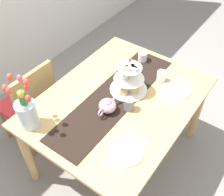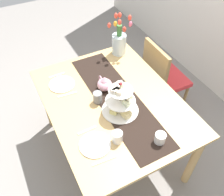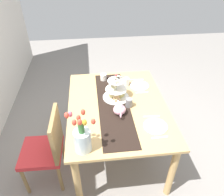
{
  "view_description": "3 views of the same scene",
  "coord_description": "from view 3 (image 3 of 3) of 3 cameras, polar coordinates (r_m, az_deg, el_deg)",
  "views": [
    {
      "loc": [
        -1.29,
        -0.86,
        2.32
      ],
      "look_at": [
        -0.07,
        0.02,
        0.82
      ],
      "focal_mm": 45.35,
      "sensor_mm": 36.0,
      "label": 1
    },
    {
      "loc": [
        1.25,
        -0.65,
        2.25
      ],
      "look_at": [
        0.07,
        -0.04,
        0.87
      ],
      "focal_mm": 38.7,
      "sensor_mm": 36.0,
      "label": 2
    },
    {
      "loc": [
        -1.82,
        0.27,
        2.22
      ],
      "look_at": [
        0.02,
        0.06,
        0.85
      ],
      "focal_mm": 34.28,
      "sensor_mm": 36.0,
      "label": 3
    }
  ],
  "objects": [
    {
      "name": "ground_plane",
      "position": [
        2.88,
        1.23,
        -13.78
      ],
      "size": [
        8.0,
        8.0,
        0.0
      ],
      "primitive_type": "plane",
      "color": "gray"
    },
    {
      "name": "dining_table",
      "position": [
        2.41,
        1.43,
        -3.8
      ],
      "size": [
        1.41,
        1.07,
        0.76
      ],
      "color": "tan",
      "rests_on": "ground_plane"
    },
    {
      "name": "chair_left",
      "position": [
        2.35,
        -16.85,
        -12.39
      ],
      "size": [
        0.43,
        0.43,
        0.91
      ],
      "color": "olive",
      "rests_on": "ground_plane"
    },
    {
      "name": "table_runner",
      "position": [
        2.34,
        0.43,
        -1.84
      ],
      "size": [
        1.3,
        0.34,
        0.0
      ],
      "primitive_type": "cube",
      "color": "black",
      "rests_on": "dining_table"
    },
    {
      "name": "tiered_cake_stand",
      "position": [
        2.39,
        1.02,
        2.13
      ],
      "size": [
        0.3,
        0.3,
        0.3
      ],
      "color": "beige",
      "rests_on": "table_runner"
    },
    {
      "name": "teapot",
      "position": [
        2.19,
        2.03,
        -3.04
      ],
      "size": [
        0.24,
        0.13,
        0.14
      ],
      "color": "#E5A8BC",
      "rests_on": "table_runner"
    },
    {
      "name": "tulip_vase",
      "position": [
        1.81,
        -7.96,
        -10.44
      ],
      "size": [
        0.18,
        0.23,
        0.41
      ],
      "color": "silver",
      "rests_on": "dining_table"
    },
    {
      "name": "cream_jug",
      "position": [
        2.74,
        -2.29,
        5.58
      ],
      "size": [
        0.08,
        0.08,
        0.08
      ],
      "primitive_type": "cylinder",
      "color": "white",
      "rests_on": "dining_table"
    },
    {
      "name": "dinner_plate_left",
      "position": [
        2.12,
        11.51,
        -7.39
      ],
      "size": [
        0.23,
        0.23,
        0.01
      ],
      "primitive_type": "cylinder",
      "color": "white",
      "rests_on": "dining_table"
    },
    {
      "name": "fork_left",
      "position": [
        2.03,
        12.63,
        -10.24
      ],
      "size": [
        0.02,
        0.15,
        0.01
      ],
      "primitive_type": "cube",
      "rotation": [
        0.0,
        0.0,
        0.03
      ],
      "color": "silver",
      "rests_on": "dining_table"
    },
    {
      "name": "knife_left",
      "position": [
        2.23,
        10.49,
        -4.87
      ],
      "size": [
        0.03,
        0.17,
        0.01
      ],
      "primitive_type": "cube",
      "rotation": [
        0.0,
        0.0,
        -0.07
      ],
      "color": "silver",
      "rests_on": "dining_table"
    },
    {
      "name": "dinner_plate_right",
      "position": [
        2.66,
        7.31,
        3.31
      ],
      "size": [
        0.23,
        0.23,
        0.01
      ],
      "primitive_type": "cylinder",
      "color": "white",
      "rests_on": "dining_table"
    },
    {
      "name": "fork_right",
      "position": [
        2.55,
        8.01,
        1.49
      ],
      "size": [
        0.02,
        0.15,
        0.01
      ],
      "primitive_type": "cube",
      "rotation": [
        0.0,
        0.0,
        0.03
      ],
      "color": "silver",
      "rests_on": "dining_table"
    },
    {
      "name": "knife_right",
      "position": [
        2.78,
        6.67,
        4.9
      ],
      "size": [
        0.03,
        0.17,
        0.01
      ],
      "primitive_type": "cube",
      "rotation": [
        0.0,
        0.0,
        -0.07
      ],
      "color": "silver",
      "rests_on": "dining_table"
    },
    {
      "name": "mug_grey",
      "position": [
        2.3,
        4.55,
        -1.2
      ],
      "size": [
        0.08,
        0.08,
        0.09
      ],
      "primitive_type": "cylinder",
      "color": "slate",
      "rests_on": "table_runner"
    },
    {
      "name": "mug_white_text",
      "position": [
        2.65,
        3.8,
        4.38
      ],
      "size": [
        0.08,
        0.08,
        0.09
      ],
      "primitive_type": "cylinder",
      "color": "white",
      "rests_on": "dining_table"
    }
  ]
}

